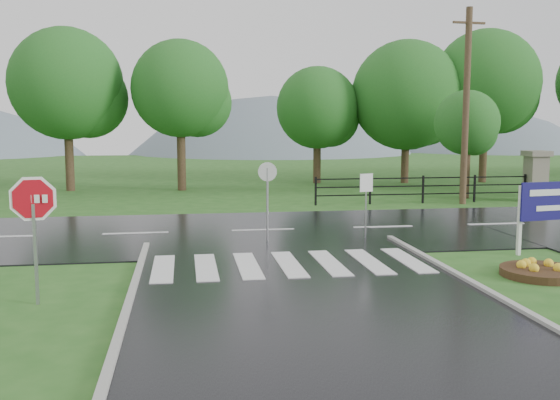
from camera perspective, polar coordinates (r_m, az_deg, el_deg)
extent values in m
plane|color=#2A5D1F|center=(10.47, 5.49, -12.20)|extent=(120.00, 120.00, 0.00)
cube|color=black|center=(20.03, -1.56, -2.87)|extent=(90.00, 8.00, 0.04)
cube|color=silver|center=(14.97, -10.64, -6.15)|extent=(0.50, 2.80, 0.02)
cube|color=silver|center=(14.97, -6.79, -6.08)|extent=(0.50, 2.80, 0.02)
cube|color=silver|center=(15.04, -2.96, -5.98)|extent=(0.50, 2.80, 0.02)
cube|color=silver|center=(15.17, 0.82, -5.86)|extent=(0.50, 2.80, 0.02)
cube|color=silver|center=(15.36, 4.52, -5.72)|extent=(0.50, 2.80, 0.02)
cube|color=silver|center=(15.62, 8.11, -5.55)|extent=(0.50, 2.80, 0.02)
cube|color=silver|center=(15.93, 11.57, -5.38)|extent=(0.50, 2.80, 0.02)
cube|color=gray|center=(29.99, 22.33, 1.82)|extent=(0.80, 0.80, 2.00)
cube|color=#6B6659|center=(29.92, 22.43, 3.96)|extent=(1.00, 1.00, 0.24)
cube|color=black|center=(27.71, 12.93, 0.54)|extent=(9.50, 0.05, 0.05)
cube|color=black|center=(27.67, 12.95, 1.26)|extent=(9.50, 0.05, 0.05)
cube|color=black|center=(27.64, 12.97, 1.98)|extent=(9.50, 0.05, 0.05)
cube|color=black|center=(26.31, 3.28, 0.81)|extent=(0.08, 0.08, 1.20)
cube|color=black|center=(29.77, 21.47, 1.06)|extent=(0.08, 0.08, 1.20)
sphere|color=slate|center=(78.11, -0.75, -8.37)|extent=(48.00, 48.00, 48.00)
sphere|color=slate|center=(85.50, 18.22, -4.40)|extent=(36.00, 36.00, 36.00)
cube|color=#939399|center=(12.73, -21.44, -4.67)|extent=(0.06, 0.06, 1.94)
cylinder|color=white|center=(12.58, -21.65, 0.10)|extent=(1.14, 0.25, 1.16)
cylinder|color=#AD0C17|center=(12.57, -21.66, 0.10)|extent=(1.00, 0.23, 1.01)
cube|color=silver|center=(17.45, 21.07, -1.76)|extent=(0.10, 0.10, 1.84)
cube|color=#120E5B|center=(17.91, 23.95, -0.05)|extent=(2.19, 0.39, 1.01)
cube|color=white|center=(17.86, 24.05, 0.66)|extent=(1.73, 0.27, 0.17)
cube|color=white|center=(17.90, 23.98, -0.65)|extent=(1.27, 0.20, 0.14)
cylinder|color=#332111|center=(15.39, 22.77, -6.11)|extent=(1.81, 1.81, 0.18)
cube|color=#939399|center=(18.63, 7.84, -0.80)|extent=(0.04, 0.04, 1.85)
cube|color=white|center=(18.52, 7.90, 1.58)|extent=(0.43, 0.14, 0.54)
cylinder|color=#939399|center=(17.89, -1.16, -0.53)|extent=(0.07, 0.07, 2.18)
cylinder|color=white|center=(17.77, -1.16, 2.60)|extent=(0.52, 0.20, 0.54)
cylinder|color=#473523|center=(27.73, 16.64, 8.13)|extent=(0.27, 0.27, 8.24)
cube|color=brown|center=(28.03, 16.90, 15.25)|extent=(1.47, 0.20, 0.09)
cylinder|color=#3D2B1C|center=(30.03, 16.57, 2.93)|extent=(0.42, 0.42, 2.90)
sphere|color=#1D5D1D|center=(29.96, 16.70, 6.80)|extent=(2.97, 2.97, 2.97)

